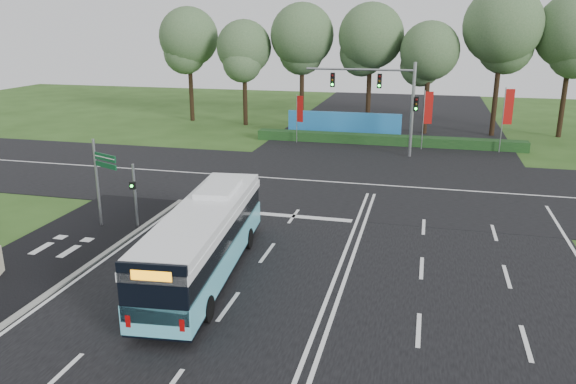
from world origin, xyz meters
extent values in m
plane|color=#2B4B19|center=(0.00, 0.00, 0.00)|extent=(120.00, 120.00, 0.00)
cube|color=black|center=(0.00, 0.00, 0.02)|extent=(20.00, 120.00, 0.04)
cube|color=black|center=(0.00, 12.00, 0.03)|extent=(120.00, 14.00, 0.05)
cube|color=black|center=(-12.50, -3.00, 0.03)|extent=(5.00, 18.00, 0.06)
cube|color=gray|center=(-10.10, -3.00, 0.06)|extent=(0.25, 18.00, 0.12)
cube|color=#5DC3D9|center=(-5.02, -2.78, 0.97)|extent=(3.31, 10.99, 0.99)
cube|color=black|center=(-5.02, -2.78, 0.51)|extent=(3.28, 10.94, 0.27)
cube|color=black|center=(-5.02, -2.78, 1.87)|extent=(3.20, 10.82, 0.86)
cube|color=white|center=(-5.02, -2.78, 2.41)|extent=(3.31, 10.99, 0.32)
cube|color=white|center=(-5.02, -2.78, 2.72)|extent=(3.22, 10.56, 0.32)
cube|color=white|center=(-5.24, -0.53, 3.00)|extent=(1.70, 2.83, 0.23)
cube|color=black|center=(-4.49, -8.10, 1.91)|extent=(2.19, 0.33, 1.98)
cube|color=orange|center=(-4.49, -8.14, 2.54)|extent=(1.26, 0.18, 0.32)
cylinder|color=black|center=(-6.36, 0.17, 0.47)|extent=(0.34, 0.96, 0.94)
cylinder|color=black|center=(-4.28, 0.38, 0.47)|extent=(0.34, 0.96, 0.94)
cylinder|color=black|center=(-5.73, -6.29, 0.47)|extent=(0.34, 0.96, 0.94)
cylinder|color=black|center=(-3.64, -6.09, 0.47)|extent=(0.34, 0.96, 0.94)
cylinder|color=gray|center=(-10.42, 1.62, 1.61)|extent=(0.13, 0.13, 3.23)
cube|color=black|center=(-10.42, 1.44, 2.21)|extent=(0.28, 0.20, 0.37)
sphere|color=#19F233|center=(-10.42, 1.34, 2.21)|extent=(0.13, 0.13, 0.13)
cylinder|color=gray|center=(-12.26, 1.38, 2.20)|extent=(0.13, 0.13, 4.40)
cube|color=#0B4122|center=(-11.51, 1.04, 3.63)|extent=(1.53, 0.73, 0.33)
cube|color=#0B4122|center=(-11.51, 1.04, 3.25)|extent=(1.53, 0.73, 0.24)
cube|color=white|center=(-11.51, 1.00, 3.63)|extent=(1.41, 0.64, 0.04)
cylinder|color=gray|center=(-7.45, 23.49, 2.02)|extent=(0.06, 0.06, 4.05)
cube|color=#9F110D|center=(-7.16, 23.42, 2.88)|extent=(0.53, 0.17, 2.16)
cylinder|color=gray|center=(2.82, 23.28, 2.35)|extent=(0.07, 0.07, 4.71)
cube|color=#9F110D|center=(3.16, 23.34, 3.35)|extent=(0.63, 0.14, 2.51)
cylinder|color=gray|center=(8.72, 23.60, 2.52)|extent=(0.08, 0.08, 5.04)
cube|color=#9F110D|center=(9.09, 23.67, 3.58)|extent=(0.67, 0.17, 2.69)
cylinder|color=gray|center=(2.00, 20.50, 3.50)|extent=(0.24, 0.24, 7.00)
cylinder|color=gray|center=(-2.00, 20.50, 6.40)|extent=(8.00, 0.16, 0.16)
cube|color=black|center=(-0.50, 20.50, 5.60)|extent=(0.32, 0.28, 1.05)
cube|color=black|center=(-4.00, 20.50, 5.60)|extent=(0.32, 0.28, 1.05)
cube|color=black|center=(2.25, 20.50, 4.00)|extent=(0.32, 0.28, 1.05)
cube|color=black|center=(0.00, 24.50, 0.40)|extent=(22.00, 1.20, 0.80)
cube|color=#2274BC|center=(-4.00, 27.00, 1.10)|extent=(10.00, 0.30, 2.20)
cylinder|color=black|center=(-20.51, 31.92, 3.98)|extent=(0.44, 0.44, 7.96)
sphere|color=#3B5934|center=(-20.51, 31.92, 8.38)|extent=(5.87, 5.87, 5.87)
cylinder|color=black|center=(-14.38, 30.85, 3.55)|extent=(0.44, 0.44, 7.10)
sphere|color=#3B5934|center=(-14.38, 30.85, 7.47)|extent=(5.23, 5.23, 5.23)
cylinder|color=black|center=(-8.91, 31.91, 4.09)|extent=(0.44, 0.44, 8.17)
sphere|color=#3B5934|center=(-8.91, 31.91, 8.60)|extent=(6.02, 6.02, 6.02)
cylinder|color=black|center=(-2.41, 31.67, 4.07)|extent=(0.44, 0.44, 8.14)
sphere|color=#3B5934|center=(-2.41, 31.67, 8.57)|extent=(6.00, 6.00, 6.00)
cylinder|color=black|center=(2.92, 30.27, 3.50)|extent=(0.44, 0.44, 7.00)
sphere|color=#3B5934|center=(2.92, 30.27, 7.37)|extent=(5.16, 5.16, 5.16)
cylinder|color=black|center=(8.81, 30.75, 4.52)|extent=(0.44, 0.44, 9.03)
sphere|color=#3B5934|center=(8.81, 30.75, 9.51)|extent=(6.66, 6.66, 6.66)
cylinder|color=black|center=(14.52, 31.58, 4.29)|extent=(0.44, 0.44, 8.59)
sphere|color=#3B5934|center=(14.52, 31.58, 9.04)|extent=(6.33, 6.33, 6.33)
camera|label=1|loc=(3.08, -21.84, 9.68)|focal=35.00mm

